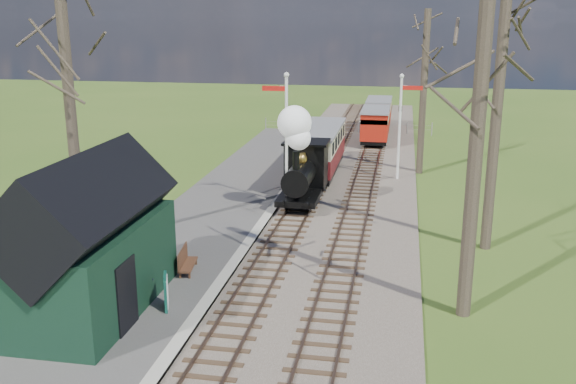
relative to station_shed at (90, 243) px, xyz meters
name	(u,v)px	position (x,y,z in m)	size (l,w,h in m)	color
distant_hills	(373,222)	(5.70, 60.38, -18.47)	(114.40, 48.00, 22.02)	#385B23
ballast_bed	(342,177)	(5.60, 18.00, -2.22)	(8.00, 60.00, 0.10)	brown
track_near	(318,175)	(4.30, 18.00, -2.17)	(1.60, 60.00, 0.15)	brown
track_far	(366,177)	(6.90, 18.00, -2.17)	(1.60, 60.00, 0.15)	brown
platform	(216,215)	(0.80, 10.00, -2.17)	(5.00, 44.00, 0.20)	#474442
coping_strip	(267,217)	(3.10, 10.00, -2.16)	(0.40, 44.00, 0.21)	#B2AD9E
station_shed	(90,243)	(0.00, 0.00, 0.00)	(3.25, 6.30, 4.78)	black
semaphore_near	(285,130)	(3.53, 12.00, 1.35)	(1.22, 0.24, 6.22)	silver
semaphore_far	(401,119)	(8.67, 18.00, 1.08)	(1.22, 0.24, 5.72)	silver
bare_trees	(313,116)	(5.63, 6.10, 2.94)	(15.51, 22.39, 12.00)	#382D23
fence_line	(347,126)	(4.60, 32.00, -1.72)	(12.60, 0.08, 1.00)	slate
locomotive	(302,162)	(4.29, 12.14, -0.09)	(1.90, 4.43, 4.75)	black
coach	(319,148)	(4.30, 18.21, -0.67)	(2.22, 7.60, 2.33)	black
red_carriage_a	(375,125)	(6.90, 27.92, -0.89)	(1.88, 4.64, 1.97)	black
red_carriage_b	(379,113)	(6.90, 33.42, -0.89)	(1.88, 4.64, 1.97)	black
sign_board	(166,292)	(2.09, 0.43, -1.53)	(0.32, 0.71, 1.07)	#0F4A3B
bench	(185,261)	(1.69, 3.29, -1.69)	(0.60, 1.47, 0.82)	#4D2D1B
person	(149,282)	(1.38, 0.82, -1.45)	(0.45, 0.30, 1.24)	#1A1D30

